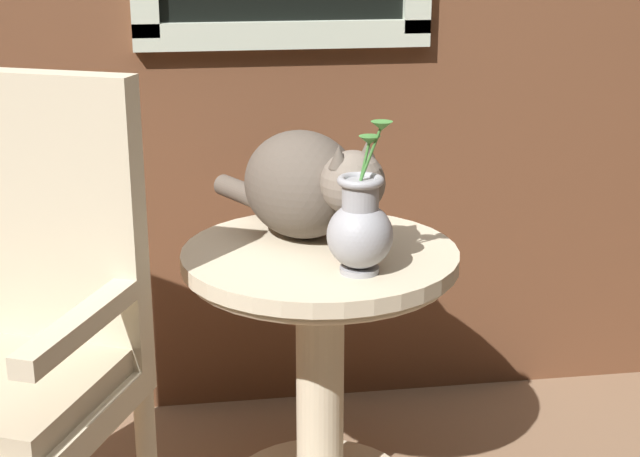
% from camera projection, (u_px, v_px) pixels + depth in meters
% --- Properties ---
extents(wicker_side_table, '(0.62, 0.62, 0.64)m').
position_uv_depth(wicker_side_table, '(320.00, 329.00, 2.18)').
color(wicker_side_table, beige).
rests_on(wicker_side_table, ground_plane).
extents(wicker_chair, '(0.63, 0.61, 1.06)m').
position_uv_depth(wicker_chair, '(7.00, 332.00, 1.88)').
color(wicker_chair, beige).
rests_on(wicker_chair, ground_plane).
extents(cat, '(0.37, 0.54, 0.25)m').
position_uv_depth(cat, '(306.00, 184.00, 2.17)').
color(cat, brown).
rests_on(cat, wicker_side_table).
extents(pewter_vase_with_ivy, '(0.14, 0.14, 0.32)m').
position_uv_depth(pewter_vase_with_ivy, '(360.00, 227.00, 1.96)').
color(pewter_vase_with_ivy, '#99999E').
rests_on(pewter_vase_with_ivy, wicker_side_table).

